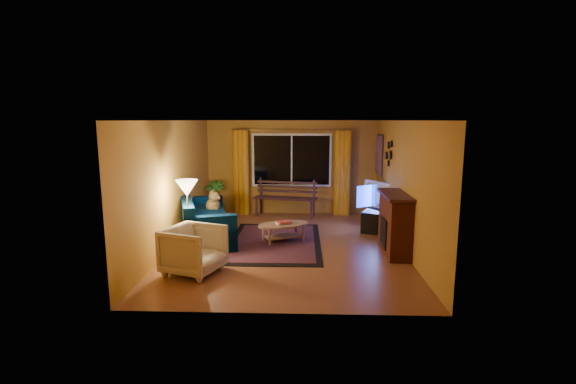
{
  "coord_description": "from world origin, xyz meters",
  "views": [
    {
      "loc": [
        0.31,
        -8.11,
        2.51
      ],
      "look_at": [
        0.0,
        0.3,
        1.05
      ],
      "focal_mm": 26.0,
      "sensor_mm": 36.0,
      "label": 1
    }
  ],
  "objects_px": {
    "bench": "(285,207)",
    "tv_console": "(375,219)",
    "sofa": "(206,218)",
    "coffee_table": "(283,233)",
    "armchair": "(194,248)",
    "floor_lamp": "(188,219)"
  },
  "relations": [
    {
      "from": "tv_console",
      "to": "coffee_table",
      "type": "bearing_deg",
      "value": -127.7
    },
    {
      "from": "sofa",
      "to": "tv_console",
      "type": "distance_m",
      "value": 3.89
    },
    {
      "from": "armchair",
      "to": "tv_console",
      "type": "xyz_separation_m",
      "value": [
        3.49,
        2.99,
        -0.2
      ]
    },
    {
      "from": "tv_console",
      "to": "floor_lamp",
      "type": "bearing_deg",
      "value": -127.63
    },
    {
      "from": "bench",
      "to": "tv_console",
      "type": "bearing_deg",
      "value": -16.76
    },
    {
      "from": "floor_lamp",
      "to": "tv_console",
      "type": "relative_size",
      "value": 1.24
    },
    {
      "from": "armchair",
      "to": "coffee_table",
      "type": "xyz_separation_m",
      "value": [
        1.39,
        1.83,
        -0.24
      ]
    },
    {
      "from": "sofa",
      "to": "armchair",
      "type": "distance_m",
      "value": 2.01
    },
    {
      "from": "coffee_table",
      "to": "tv_console",
      "type": "relative_size",
      "value": 0.94
    },
    {
      "from": "coffee_table",
      "to": "armchair",
      "type": "bearing_deg",
      "value": -127.19
    },
    {
      "from": "bench",
      "to": "floor_lamp",
      "type": "relative_size",
      "value": 1.14
    },
    {
      "from": "bench",
      "to": "coffee_table",
      "type": "relative_size",
      "value": 1.51
    },
    {
      "from": "tv_console",
      "to": "sofa",
      "type": "bearing_deg",
      "value": -141.69
    },
    {
      "from": "floor_lamp",
      "to": "tv_console",
      "type": "distance_m",
      "value": 4.38
    },
    {
      "from": "bench",
      "to": "coffee_table",
      "type": "bearing_deg",
      "value": -76.58
    },
    {
      "from": "bench",
      "to": "sofa",
      "type": "bearing_deg",
      "value": -114.21
    },
    {
      "from": "coffee_table",
      "to": "tv_console",
      "type": "xyz_separation_m",
      "value": [
        2.1,
        1.16,
        0.04
      ]
    },
    {
      "from": "sofa",
      "to": "tv_console",
      "type": "xyz_separation_m",
      "value": [
        3.75,
        1.0,
        -0.22
      ]
    },
    {
      "from": "sofa",
      "to": "floor_lamp",
      "type": "bearing_deg",
      "value": -111.59
    },
    {
      "from": "bench",
      "to": "tv_console",
      "type": "height_order",
      "value": "bench"
    },
    {
      "from": "armchair",
      "to": "tv_console",
      "type": "distance_m",
      "value": 4.6
    },
    {
      "from": "bench",
      "to": "tv_console",
      "type": "relative_size",
      "value": 1.42
    }
  ]
}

